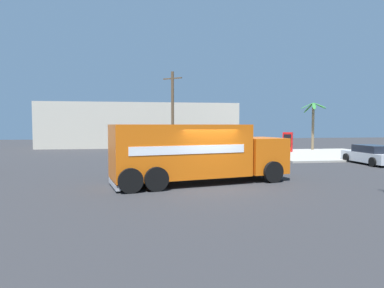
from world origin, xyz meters
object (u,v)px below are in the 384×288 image
delivery_truck (196,152)px  utility_pole (173,110)px  vending_machine_red (288,142)px  palm_tree_far (313,118)px  sedan_silver (372,155)px

delivery_truck → utility_pole: utility_pole is taller
vending_machine_red → palm_tree_far: bearing=27.8°
vending_machine_red → palm_tree_far: palm_tree_far is taller
sedan_silver → vending_machine_red: bearing=100.8°
delivery_truck → vending_machine_red: size_ratio=4.60×
delivery_truck → utility_pole: size_ratio=1.04×
delivery_truck → palm_tree_far: 22.49m
sedan_silver → vending_machine_red: 9.52m
sedan_silver → utility_pole: size_ratio=0.53×
delivery_truck → sedan_silver: bearing=22.4°
delivery_truck → sedan_silver: 14.21m
delivery_truck → vending_machine_red: bearing=52.4°
sedan_silver → palm_tree_far: palm_tree_far is taller
vending_machine_red → palm_tree_far: (3.63, 1.91, 2.37)m
sedan_silver → vending_machine_red: (-1.78, 9.34, 0.44)m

